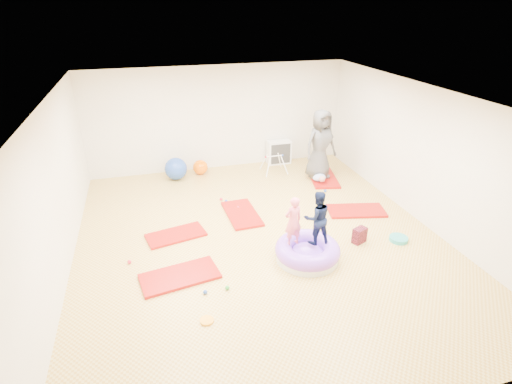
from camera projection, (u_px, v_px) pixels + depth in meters
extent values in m
cube|color=tan|center=(260.00, 239.00, 7.93)|extent=(7.00, 8.00, 0.01)
cube|color=silver|center=(261.00, 98.00, 6.71)|extent=(7.00, 8.00, 0.01)
cube|color=silver|center=(219.00, 118.00, 10.78)|extent=(7.00, 0.01, 2.80)
cube|color=silver|center=(378.00, 331.00, 3.85)|extent=(7.00, 0.01, 2.80)
cube|color=silver|center=(53.00, 198.00, 6.46)|extent=(0.01, 8.00, 2.80)
cube|color=silver|center=(424.00, 156.00, 8.18)|extent=(0.01, 8.00, 2.80)
cube|color=#BD0701|center=(180.00, 276.00, 6.82)|extent=(1.40, 0.86, 0.05)
cube|color=#BD0701|center=(176.00, 235.00, 8.02)|extent=(1.24, 0.80, 0.05)
cube|color=#BD0701|center=(242.00, 214.00, 8.81)|extent=(0.69, 1.30, 0.05)
cube|color=#BD0701|center=(356.00, 211.00, 8.94)|extent=(1.36, 0.89, 0.05)
cube|color=#BD0701|center=(323.00, 178.00, 10.58)|extent=(0.92, 1.42, 0.05)
cylinder|color=silver|center=(307.00, 255.00, 7.31)|extent=(1.15, 1.15, 0.13)
torus|color=#8D4EE5|center=(307.00, 250.00, 7.25)|extent=(1.19, 1.19, 0.32)
ellipsoid|color=#8D4EE5|center=(307.00, 253.00, 7.29)|extent=(0.63, 0.63, 0.28)
imported|color=#FF6982|center=(293.00, 219.00, 7.01)|extent=(0.38, 0.29, 0.94)
imported|color=#0C1532|center=(317.00, 215.00, 7.04)|extent=(0.50, 0.39, 1.02)
imported|color=#464647|center=(320.00, 144.00, 10.19)|extent=(0.97, 0.73, 1.80)
ellipsoid|color=#A1B4E5|center=(319.00, 178.00, 10.29)|extent=(0.34, 0.22, 0.20)
sphere|color=tan|center=(322.00, 179.00, 10.14)|extent=(0.16, 0.16, 0.16)
sphere|color=red|center=(129.00, 262.00, 7.17)|extent=(0.07, 0.07, 0.07)
sphere|color=red|center=(221.00, 199.00, 9.44)|extent=(0.07, 0.07, 0.07)
sphere|color=#2146A8|center=(205.00, 292.00, 6.43)|extent=(0.07, 0.07, 0.07)
sphere|color=#2146A8|center=(226.00, 201.00, 9.34)|extent=(0.07, 0.07, 0.07)
sphere|color=#2146A8|center=(325.00, 191.00, 9.85)|extent=(0.07, 0.07, 0.07)
sphere|color=red|center=(238.00, 208.00, 9.05)|extent=(0.07, 0.07, 0.07)
sphere|color=green|center=(227.00, 288.00, 6.53)|extent=(0.07, 0.07, 0.07)
sphere|color=#2146A8|center=(176.00, 169.00, 10.46)|extent=(0.58, 0.58, 0.58)
sphere|color=#FF6600|center=(200.00, 167.00, 10.80)|extent=(0.40, 0.40, 0.40)
cylinder|color=white|center=(268.00, 167.00, 10.63)|extent=(0.19, 0.19, 0.50)
cylinder|color=white|center=(264.00, 162.00, 10.99)|extent=(0.19, 0.19, 0.50)
cylinder|color=white|center=(285.00, 165.00, 10.74)|extent=(0.19, 0.19, 0.50)
cylinder|color=white|center=(279.00, 160.00, 11.11)|extent=(0.19, 0.19, 0.50)
cylinder|color=white|center=(274.00, 156.00, 10.77)|extent=(0.48, 0.03, 0.03)
sphere|color=red|center=(266.00, 157.00, 10.72)|extent=(0.06, 0.06, 0.06)
sphere|color=#2146A8|center=(283.00, 155.00, 10.83)|extent=(0.06, 0.06, 0.06)
cube|color=white|center=(279.00, 152.00, 11.49)|extent=(0.67, 0.32, 0.67)
cube|color=#333333|center=(281.00, 154.00, 11.35)|extent=(0.58, 0.02, 0.58)
cube|color=white|center=(279.00, 153.00, 11.44)|extent=(0.02, 0.23, 0.59)
cube|color=white|center=(279.00, 153.00, 11.44)|extent=(0.59, 0.23, 0.02)
cylinder|color=teal|center=(399.00, 239.00, 7.86)|extent=(0.36, 0.36, 0.08)
cube|color=maroon|center=(359.00, 235.00, 7.76)|extent=(0.31, 0.26, 0.31)
cylinder|color=#FF9F14|center=(207.00, 321.00, 5.89)|extent=(0.21, 0.21, 0.03)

